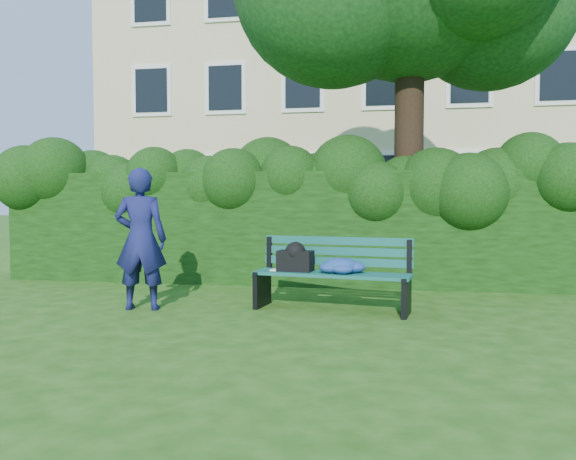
# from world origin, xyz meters

# --- Properties ---
(ground) EXTENTS (80.00, 80.00, 0.00)m
(ground) POSITION_xyz_m (0.00, 0.00, 0.00)
(ground) COLOR #1F4D0E
(ground) RESTS_ON ground
(apartment_building) EXTENTS (16.00, 8.08, 12.00)m
(apartment_building) POSITION_xyz_m (-0.00, 13.99, 6.00)
(apartment_building) COLOR #CFC58B
(apartment_building) RESTS_ON ground
(hedge) EXTENTS (10.00, 1.00, 1.80)m
(hedge) POSITION_xyz_m (0.00, 2.20, 0.90)
(hedge) COLOR black
(hedge) RESTS_ON ground
(park_bench) EXTENTS (1.97, 0.85, 0.89)m
(park_bench) POSITION_xyz_m (0.60, -0.00, 0.50)
(park_bench) COLOR #115648
(park_bench) RESTS_ON ground
(man_reading) EXTENTS (0.70, 0.52, 1.75)m
(man_reading) POSITION_xyz_m (-1.68, -0.36, 0.87)
(man_reading) COLOR #171A50
(man_reading) RESTS_ON ground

